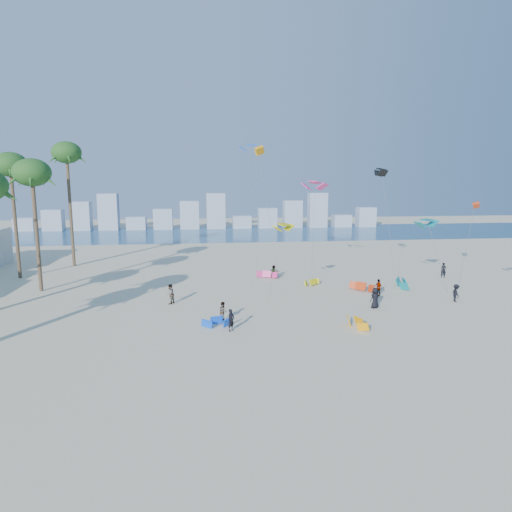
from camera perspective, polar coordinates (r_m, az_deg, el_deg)
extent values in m
plane|color=beige|center=(28.56, -2.16, -14.57)|extent=(220.00, 220.00, 0.00)
plane|color=navy|center=(98.67, -5.68, 2.85)|extent=(220.00, 220.00, 0.00)
imported|color=black|center=(35.55, -3.17, -8.09)|extent=(0.74, 0.75, 1.75)
imported|color=gray|center=(38.00, -4.23, -7.00)|extent=(0.99, 1.02, 1.65)
imported|color=black|center=(42.92, 14.81, -5.15)|extent=(1.10, 0.91, 1.92)
imported|color=gray|center=(47.50, 15.22, -3.86)|extent=(0.70, 1.09, 1.73)
imported|color=black|center=(47.82, 23.97, -4.29)|extent=(0.77, 1.18, 1.71)
imported|color=gray|center=(54.13, 2.27, -1.98)|extent=(1.29, 1.36, 1.53)
imported|color=black|center=(58.77, 22.63, -1.66)|extent=(0.74, 0.57, 1.81)
imported|color=gray|center=(43.68, -10.81, -4.75)|extent=(1.12, 1.17, 1.91)
cylinder|color=#595959|center=(42.87, 2.48, -1.09)|extent=(1.95, 2.15, 7.42)
cylinder|color=#595959|center=(51.69, 7.26, 2.89)|extent=(1.62, 5.80, 11.33)
cylinder|color=#595959|center=(51.13, 21.96, 0.00)|extent=(1.75, 2.25, 7.47)
cylinder|color=#595959|center=(53.97, 1.58, 5.43)|extent=(2.25, 2.10, 15.41)
cylinder|color=#595959|center=(52.66, 16.45, 3.51)|extent=(1.37, 2.54, 12.82)
cylinder|color=#595959|center=(53.98, -0.17, 5.64)|extent=(0.29, 4.63, 15.79)
cylinder|color=#595959|center=(53.69, 25.12, 1.16)|extent=(2.62, 2.23, 9.21)
cylinder|color=brown|center=(52.12, -26.00, 2.63)|extent=(0.40, 0.40, 12.39)
ellipsoid|color=#21511C|center=(51.82, -26.51, 9.44)|extent=(3.80, 3.80, 2.85)
cylinder|color=brown|center=(60.23, -28.15, 3.77)|extent=(0.40, 0.40, 13.39)
ellipsoid|color=#21511C|center=(60.04, -28.67, 10.13)|extent=(3.80, 3.80, 2.85)
cylinder|color=brown|center=(65.42, -22.41, 5.35)|extent=(0.40, 0.40, 15.16)
ellipsoid|color=#21511C|center=(65.38, -22.85, 11.98)|extent=(3.80, 3.80, 2.85)
cube|color=#9EADBF|center=(115.53, -27.17, 3.58)|extent=(4.40, 3.00, 3.00)
cube|color=#9EADBF|center=(113.46, -24.26, 4.15)|extent=(4.40, 3.00, 4.80)
cube|color=#9EADBF|center=(111.71, -21.25, 4.74)|extent=(4.40, 3.00, 6.60)
cube|color=#9EADBF|center=(110.28, -18.14, 5.33)|extent=(4.40, 3.00, 8.40)
cube|color=#9EADBF|center=(109.47, -14.87, 4.04)|extent=(4.40, 3.00, 3.00)
cube|color=#9EADBF|center=(108.71, -11.65, 4.60)|extent=(4.40, 3.00, 4.80)
cube|color=#9EADBF|center=(108.31, -8.38, 5.16)|extent=(4.40, 3.00, 6.60)
cube|color=#9EADBF|center=(108.26, -5.10, 5.70)|extent=(4.40, 3.00, 8.40)
cube|color=#9EADBF|center=(108.86, -1.80, 4.33)|extent=(4.40, 3.00, 3.00)
cube|color=#9EADBF|center=(109.51, 1.44, 4.84)|extent=(4.40, 3.00, 4.80)
cube|color=#9EADBF|center=(110.51, 4.64, 5.32)|extent=(4.40, 3.00, 6.60)
cube|color=#9EADBF|center=(111.85, 7.77, 5.78)|extent=(4.40, 3.00, 8.40)
cube|color=#9EADBF|center=(113.79, 10.77, 4.40)|extent=(4.40, 3.00, 3.00)
cube|color=#9EADBF|center=(115.74, 13.72, 4.83)|extent=(4.40, 3.00, 4.80)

